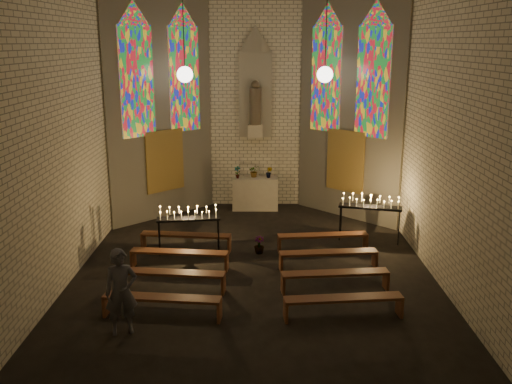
% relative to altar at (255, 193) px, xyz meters
% --- Properties ---
extents(floor, '(12.00, 12.00, 0.00)m').
position_rel_altar_xyz_m(floor, '(0.00, -5.45, -0.50)').
color(floor, black).
rests_on(floor, ground).
extents(room, '(8.22, 12.43, 7.00)m').
position_rel_altar_xyz_m(room, '(-0.00, -2.08, 3.22)').
color(room, beige).
rests_on(room, ground).
extents(altar, '(1.40, 0.60, 1.00)m').
position_rel_altar_xyz_m(altar, '(0.00, 0.00, 0.00)').
color(altar, beige).
rests_on(altar, ground).
extents(flower_vase_left, '(0.23, 0.19, 0.38)m').
position_rel_altar_xyz_m(flower_vase_left, '(-0.55, -0.08, 0.69)').
color(flower_vase_left, '#4C723F').
rests_on(flower_vase_left, altar).
extents(flower_vase_center, '(0.39, 0.36, 0.38)m').
position_rel_altar_xyz_m(flower_vase_center, '(-0.03, 0.09, 0.69)').
color(flower_vase_center, '#4C723F').
rests_on(flower_vase_center, altar).
extents(flower_vase_right, '(0.24, 0.21, 0.36)m').
position_rel_altar_xyz_m(flower_vase_right, '(0.43, -0.01, 0.68)').
color(flower_vase_right, '#4C723F').
rests_on(flower_vase_right, altar).
extents(aisle_flower_pot, '(0.27, 0.27, 0.43)m').
position_rel_altar_xyz_m(aisle_flower_pot, '(0.12, -3.86, -0.28)').
color(aisle_flower_pot, '#4C723F').
rests_on(aisle_flower_pot, ground).
extents(votive_stand_left, '(1.57, 0.56, 1.13)m').
position_rel_altar_xyz_m(votive_stand_left, '(-1.61, -3.84, 0.47)').
color(votive_stand_left, black).
rests_on(votive_stand_left, ground).
extents(votive_stand_right, '(1.65, 0.76, 1.18)m').
position_rel_altar_xyz_m(votive_stand_right, '(3.00, -2.93, 0.51)').
color(votive_stand_right, black).
rests_on(votive_stand_right, ground).
extents(pew_left_0, '(2.27, 0.54, 0.43)m').
position_rel_altar_xyz_m(pew_left_0, '(-1.71, -3.66, -0.15)').
color(pew_left_0, '#582E19').
rests_on(pew_left_0, ground).
extents(pew_right_0, '(2.27, 0.54, 0.43)m').
position_rel_altar_xyz_m(pew_right_0, '(1.71, -3.66, -0.15)').
color(pew_right_0, '#582E19').
rests_on(pew_right_0, ground).
extents(pew_left_1, '(2.27, 0.54, 0.43)m').
position_rel_altar_xyz_m(pew_left_1, '(-1.71, -4.86, -0.15)').
color(pew_left_1, '#582E19').
rests_on(pew_left_1, ground).
extents(pew_right_1, '(2.27, 0.54, 0.43)m').
position_rel_altar_xyz_m(pew_right_1, '(1.71, -4.86, -0.15)').
color(pew_right_1, '#582E19').
rests_on(pew_right_1, ground).
extents(pew_left_2, '(2.27, 0.54, 0.43)m').
position_rel_altar_xyz_m(pew_left_2, '(-1.71, -6.06, -0.15)').
color(pew_left_2, '#582E19').
rests_on(pew_left_2, ground).
extents(pew_right_2, '(2.27, 0.54, 0.43)m').
position_rel_altar_xyz_m(pew_right_2, '(1.71, -6.06, -0.15)').
color(pew_right_2, '#582E19').
rests_on(pew_right_2, ground).
extents(pew_left_3, '(2.27, 0.54, 0.43)m').
position_rel_altar_xyz_m(pew_left_3, '(-1.71, -7.26, -0.15)').
color(pew_left_3, '#582E19').
rests_on(pew_left_3, ground).
extents(pew_right_3, '(2.27, 0.54, 0.43)m').
position_rel_altar_xyz_m(pew_right_3, '(1.71, -7.26, -0.15)').
color(pew_right_3, '#582E19').
rests_on(pew_right_3, ground).
extents(visitor, '(0.67, 0.55, 1.58)m').
position_rel_altar_xyz_m(visitor, '(-2.32, -7.83, 0.29)').
color(visitor, '#4A4A54').
rests_on(visitor, ground).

